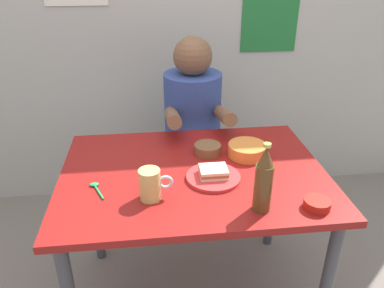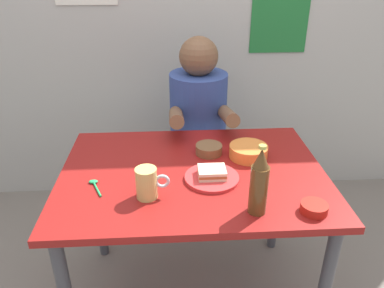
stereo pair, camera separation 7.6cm
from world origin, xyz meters
name	(u,v)px [view 1 (the left image)]	position (x,y,z in m)	size (l,w,h in m)	color
wall_back	(172,0)	(0.00, 1.05, 1.30)	(4.40, 0.09, 2.60)	#ADA89E
dining_table	(193,189)	(0.00, 0.00, 0.65)	(1.10, 0.80, 0.74)	maroon
stool	(193,172)	(0.07, 0.63, 0.35)	(0.34, 0.34, 0.45)	#4C4C51
person_seated	(193,110)	(0.07, 0.62, 0.77)	(0.33, 0.56, 0.72)	#33478C
plate_orange	(213,177)	(0.07, -0.07, 0.75)	(0.22, 0.22, 0.01)	red
sandwich	(213,172)	(0.07, -0.07, 0.77)	(0.11, 0.09, 0.04)	beige
beer_mug	(151,184)	(-0.18, -0.18, 0.80)	(0.13, 0.08, 0.12)	#D1BC66
beer_bottle	(264,181)	(0.21, -0.29, 0.86)	(0.06, 0.06, 0.26)	#593819
condiment_bowl_brown	(208,148)	(0.08, 0.15, 0.76)	(0.12, 0.12, 0.04)	brown
soup_bowl_orange	(247,149)	(0.25, 0.10, 0.77)	(0.17, 0.17, 0.05)	orange
sambal_bowl_red	(317,203)	(0.41, -0.31, 0.76)	(0.10, 0.10, 0.03)	#B21E14
spoon	(96,187)	(-0.39, -0.09, 0.75)	(0.07, 0.11, 0.01)	#26A559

